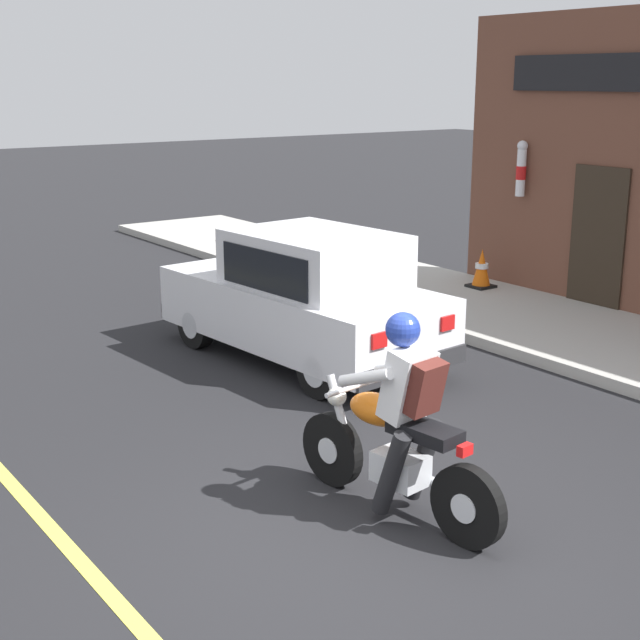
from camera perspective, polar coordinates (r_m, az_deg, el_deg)
name	(u,v)px	position (r m, az deg, el deg)	size (l,w,h in m)	color
ground_plane	(373,545)	(6.66, 3.41, -14.20)	(80.00, 80.00, 0.00)	black
sidewalk_curb	(548,327)	(12.27, 14.40, -0.41)	(2.60, 22.00, 0.14)	#ADAAA3
motorcycle_with_rider	(399,432)	(6.83, 5.05, -7.16)	(0.63, 2.02, 1.62)	black
car_hatchback	(304,298)	(10.53, -1.00, 1.44)	(1.92, 3.89, 1.57)	black
traffic_cone	(482,269)	(13.99, 10.31, 3.24)	(0.36, 0.36, 0.60)	black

